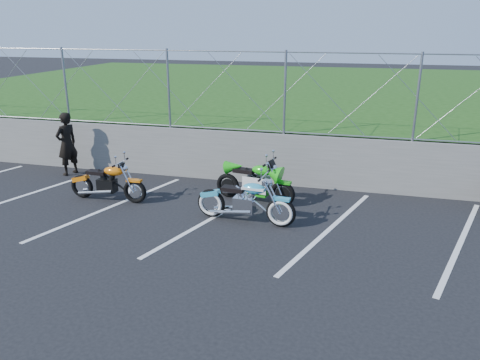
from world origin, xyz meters
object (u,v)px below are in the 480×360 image
(naked_orange, at_px, (109,184))
(sportbike_green, at_px, (256,184))
(cruiser_turquoise, at_px, (246,203))
(person_standing, at_px, (67,144))

(naked_orange, bearing_deg, sportbike_green, 13.69)
(naked_orange, bearing_deg, cruiser_turquoise, -6.81)
(naked_orange, distance_m, person_standing, 2.61)
(cruiser_turquoise, bearing_deg, naked_orange, 178.62)
(cruiser_turquoise, xyz_separation_m, person_standing, (-5.41, 1.93, 0.42))
(cruiser_turquoise, xyz_separation_m, naked_orange, (-3.34, 0.40, -0.02))
(naked_orange, xyz_separation_m, person_standing, (-2.07, 1.53, 0.44))
(naked_orange, relative_size, sportbike_green, 0.99)
(sportbike_green, xyz_separation_m, person_standing, (-5.33, 0.73, 0.41))
(cruiser_turquoise, distance_m, naked_orange, 3.37)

